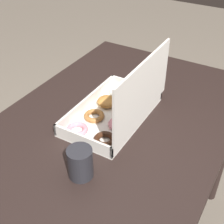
# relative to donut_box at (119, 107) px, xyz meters

# --- Properties ---
(dining_table) EXTENTS (1.28, 0.78, 0.78)m
(dining_table) POSITION_rel_donut_box_xyz_m (0.08, -0.01, -0.16)
(dining_table) COLOR black
(dining_table) RESTS_ON ground_plane
(donut_box) EXTENTS (0.38, 0.23, 0.26)m
(donut_box) POSITION_rel_donut_box_xyz_m (0.00, 0.00, 0.00)
(donut_box) COLOR silver
(donut_box) RESTS_ON dining_table
(coffee_mug) EXTENTS (0.07, 0.07, 0.10)m
(coffee_mug) POSITION_rel_donut_box_xyz_m (0.29, 0.03, -0.00)
(coffee_mug) COLOR #232328
(coffee_mug) RESTS_ON dining_table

